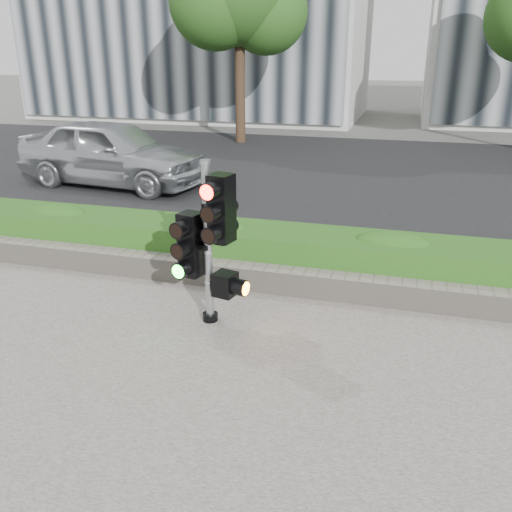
% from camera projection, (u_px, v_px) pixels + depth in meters
% --- Properties ---
extents(ground, '(120.00, 120.00, 0.00)m').
position_uv_depth(ground, '(239.00, 361.00, 6.04)').
color(ground, '#51514C').
rests_on(ground, ground).
extents(road, '(60.00, 13.00, 0.02)m').
position_uv_depth(road, '(347.00, 174.00, 15.02)').
color(road, black).
rests_on(road, ground).
extents(curb, '(60.00, 0.25, 0.12)m').
position_uv_depth(curb, '(297.00, 258.00, 8.85)').
color(curb, gray).
rests_on(curb, ground).
extents(stone_wall, '(12.00, 0.32, 0.34)m').
position_uv_depth(stone_wall, '(279.00, 280.00, 7.67)').
color(stone_wall, gray).
rests_on(stone_wall, sidewalk).
extents(hedge, '(12.00, 1.00, 0.68)m').
position_uv_depth(hedge, '(289.00, 253.00, 8.20)').
color(hedge, '#46922D').
rests_on(hedge, sidewalk).
extents(traffic_signal, '(0.74, 0.60, 2.05)m').
position_uv_depth(traffic_signal, '(211.00, 236.00, 6.50)').
color(traffic_signal, black).
rests_on(traffic_signal, sidewalk).
extents(car_silver, '(5.06, 2.52, 1.66)m').
position_uv_depth(car_silver, '(112.00, 152.00, 13.50)').
color(car_silver, '#AFB3B7').
rests_on(car_silver, road).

